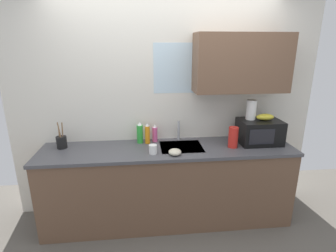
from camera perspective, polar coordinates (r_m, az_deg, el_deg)
The scene contains 13 objects.
kitchen_wall_assembly at distance 3.06m, azimuth 2.21°, elevation 5.45°, with size 3.54×0.42×2.50m.
counter_unit at distance 3.07m, azimuth 0.05°, elevation -12.45°, with size 2.77×0.63×0.90m.
sink_faucet at distance 3.08m, azimuth 2.31°, elevation -1.01°, with size 0.03×0.03×0.23m, color #B2B5BA.
microwave at distance 3.15m, azimuth 19.24°, elevation -1.15°, with size 0.46×0.35×0.27m.
banana_bunch at distance 3.13m, azimuth 20.37°, elevation 1.85°, with size 0.20×0.11×0.07m, color gold.
paper_towel_roll at distance 3.09m, azimuth 17.61°, elevation 3.39°, with size 0.11×0.11×0.22m, color white.
dish_soap_bottle_pink at distance 3.03m, azimuth -2.88°, elevation -1.65°, with size 0.06×0.06×0.21m.
dish_soap_bottle_orange at distance 2.98m, azimuth -4.49°, elevation -1.70°, with size 0.06×0.06×0.24m.
dish_soap_bottle_green at distance 3.00m, azimuth -6.13°, elevation -1.56°, with size 0.07×0.07×0.24m.
cereal_canister at distance 2.94m, azimuth 13.98°, elevation -2.39°, with size 0.10×0.10×0.23m, color red.
mug_white at distance 2.72m, azimuth -3.28°, elevation -5.07°, with size 0.08×0.08×0.10m, color white.
utensil_crock at distance 3.07m, azimuth -22.11°, elevation -3.20°, with size 0.11×0.11×0.30m.
small_bowl at distance 2.68m, azimuth 1.51°, elevation -5.67°, with size 0.13×0.13×0.07m, color beige.
Camera 1 is at (-0.28, -2.65, 1.98)m, focal length 28.05 mm.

